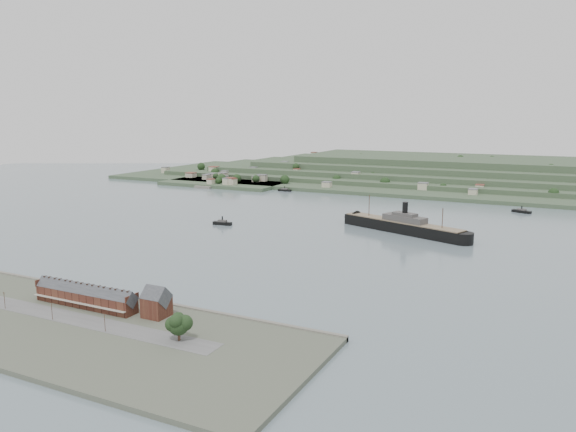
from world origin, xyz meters
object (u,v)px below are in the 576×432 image
at_px(tugboat, 222,223).
at_px(fig_tree, 179,324).
at_px(gabled_building, 156,303).
at_px(steamship, 399,225).
at_px(terrace_row, 86,296).

height_order(tugboat, fig_tree, fig_tree).
relative_size(gabled_building, fig_tree, 1.24).
bearing_deg(steamship, terrace_row, -109.40).
distance_m(gabled_building, steamship, 232.46).
bearing_deg(tugboat, fig_tree, -61.02).
xyz_separation_m(steamship, fig_tree, (-19.26, -245.41, 3.77)).
height_order(gabled_building, tugboat, gabled_building).
relative_size(tugboat, fig_tree, 1.41).
distance_m(gabled_building, tugboat, 211.47).
distance_m(terrace_row, steamship, 246.19).
height_order(gabled_building, steamship, steamship).
height_order(terrace_row, steamship, steamship).
bearing_deg(gabled_building, terrace_row, -173.88).
height_order(steamship, tugboat, steamship).
relative_size(terrace_row, steamship, 0.50).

